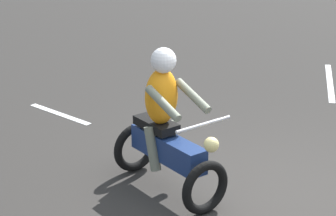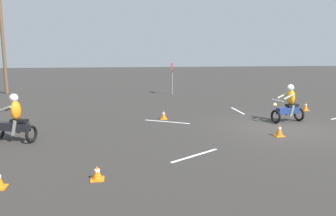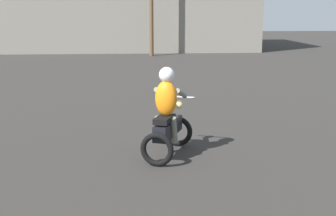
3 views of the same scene
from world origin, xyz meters
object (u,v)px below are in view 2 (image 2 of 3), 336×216
at_px(utility_pole_near, 3,45).
at_px(traffic_cone_far_right, 279,131).
at_px(motorcycle_rider_background, 14,121).
at_px(stop_sign, 172,72).
at_px(traffic_cone_mid_left, 164,115).
at_px(traffic_cone_far_center, 306,106).
at_px(motorcycle_rider_foreground, 289,106).
at_px(traffic_cone_near_left, 97,173).

bearing_deg(utility_pole_near, traffic_cone_far_right, -137.42).
bearing_deg(utility_pole_near, motorcycle_rider_background, -162.08).
xyz_separation_m(motorcycle_rider_background, stop_sign, (11.94, -7.47, 0.91)).
height_order(stop_sign, traffic_cone_mid_left, stop_sign).
distance_m(stop_sign, utility_pole_near, 12.54).
height_order(traffic_cone_far_center, utility_pole_near, utility_pole_near).
xyz_separation_m(motorcycle_rider_foreground, stop_sign, (10.39, 3.39, 0.91)).
bearing_deg(traffic_cone_far_center, motorcycle_rider_background, 107.38).
height_order(traffic_cone_mid_left, utility_pole_near, utility_pole_near).
bearing_deg(utility_pole_near, traffic_cone_mid_left, -138.17).
distance_m(traffic_cone_near_left, traffic_cone_mid_left, 7.42).
bearing_deg(traffic_cone_mid_left, motorcycle_rider_foreground, -105.45).
distance_m(traffic_cone_far_center, utility_pole_near, 20.97).
xyz_separation_m(stop_sign, traffic_cone_mid_left, (-8.92, 1.92, -1.44)).
xyz_separation_m(traffic_cone_far_center, utility_pole_near, (10.27, 17.97, 3.34)).
bearing_deg(traffic_cone_far_right, traffic_cone_far_center, -39.58).
height_order(motorcycle_rider_foreground, stop_sign, stop_sign).
bearing_deg(traffic_cone_near_left, motorcycle_rider_background, 36.79).
bearing_deg(motorcycle_rider_foreground, motorcycle_rider_background, 84.75).
relative_size(motorcycle_rider_background, traffic_cone_far_center, 3.68).
relative_size(motorcycle_rider_foreground, traffic_cone_mid_left, 4.03).
distance_m(motorcycle_rider_foreground, motorcycle_rider_background, 10.97).
xyz_separation_m(stop_sign, utility_pole_near, (2.50, 12.14, 1.92)).
height_order(stop_sign, traffic_cone_far_right, stop_sign).
distance_m(traffic_cone_near_left, utility_pole_near, 20.16).
distance_m(traffic_cone_mid_left, traffic_cone_far_right, 5.27).
bearing_deg(traffic_cone_near_left, traffic_cone_mid_left, -20.60).
bearing_deg(traffic_cone_mid_left, traffic_cone_near_left, 159.40).
relative_size(traffic_cone_far_right, utility_pole_near, 0.06).
relative_size(stop_sign, traffic_cone_mid_left, 5.58).
height_order(motorcycle_rider_background, traffic_cone_far_right, motorcycle_rider_background).
bearing_deg(motorcycle_rider_foreground, stop_sign, 4.69).
bearing_deg(traffic_cone_far_center, utility_pole_near, 60.25).
relative_size(traffic_cone_far_right, traffic_cone_far_center, 0.99).
bearing_deg(motorcycle_rider_background, traffic_cone_far_right, -72.95).
bearing_deg(traffic_cone_near_left, traffic_cone_far_right, -63.13).
relative_size(motorcycle_rider_foreground, motorcycle_rider_background, 1.00).
distance_m(motorcycle_rider_background, traffic_cone_near_left, 4.94).
bearing_deg(motorcycle_rider_foreground, traffic_cone_near_left, 111.28).
height_order(motorcycle_rider_foreground, traffic_cone_far_right, motorcycle_rider_foreground).
height_order(motorcycle_rider_foreground, motorcycle_rider_background, same).
height_order(motorcycle_rider_foreground, traffic_cone_far_center, motorcycle_rider_foreground).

